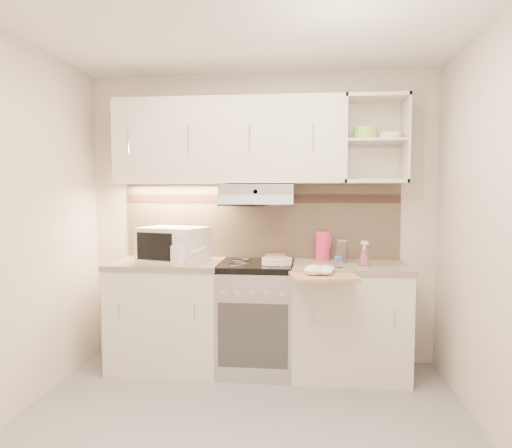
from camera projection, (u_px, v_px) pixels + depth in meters
name	position (u px, v px, depth m)	size (l,w,h in m)	color
ground	(238.00, 441.00, 2.71)	(3.00, 3.00, 0.00)	gray
room_shell	(245.00, 169.00, 2.96)	(3.04, 2.84, 2.52)	beige
base_cabinet_left	(168.00, 316.00, 3.84)	(0.90, 0.60, 0.86)	silver
worktop_left	(168.00, 263.00, 3.81)	(0.92, 0.62, 0.04)	gray
base_cabinet_right	(349.00, 322.00, 3.69)	(0.90, 0.60, 0.86)	silver
worktop_right	(349.00, 267.00, 3.66)	(0.92, 0.62, 0.04)	gray
electric_range	(257.00, 316.00, 3.77)	(0.60, 0.60, 0.90)	#B7B7BC
microwave	(173.00, 244.00, 3.78)	(0.59, 0.51, 0.29)	silver
watering_can	(181.00, 254.00, 3.58)	(0.29, 0.15, 0.25)	silver
plate_stack	(277.00, 261.00, 3.66)	(0.25, 0.25, 0.05)	white
bread_loaf	(276.00, 257.00, 3.88)	(0.19, 0.19, 0.05)	#B58142
pink_pitcher	(323.00, 246.00, 3.86)	(0.13, 0.12, 0.25)	#D82C5F
glass_jar	(342.00, 251.00, 3.75)	(0.10, 0.10, 0.19)	white
spice_jar	(338.00, 262.00, 3.47)	(0.06, 0.06, 0.09)	silver
spray_bottle	(364.00, 255.00, 3.57)	(0.08, 0.08, 0.21)	pink
cutting_board	(322.00, 276.00, 3.30)	(0.46, 0.41, 0.03)	#A9754D
dish_towel	(321.00, 269.00, 3.30)	(0.27, 0.23, 0.07)	white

